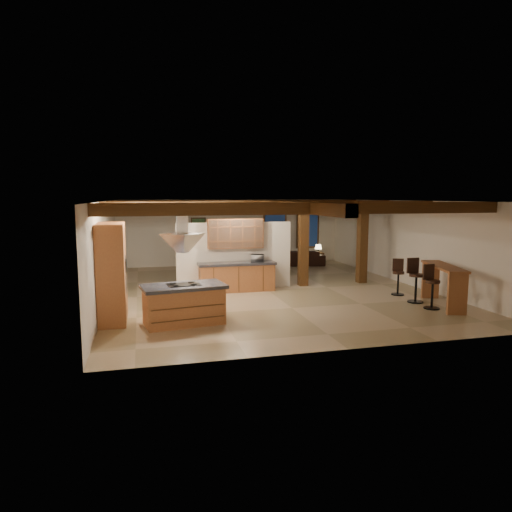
{
  "coord_description": "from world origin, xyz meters",
  "views": [
    {
      "loc": [
        -3.95,
        -14.07,
        3.03
      ],
      "look_at": [
        -0.27,
        0.5,
        1.07
      ],
      "focal_mm": 32.0,
      "sensor_mm": 36.0,
      "label": 1
    }
  ],
  "objects_px": {
    "kitchen_island": "(184,304)",
    "bar_counter": "(443,279)",
    "dining_table": "(242,268)",
    "sofa": "(298,258)"
  },
  "relations": [
    {
      "from": "sofa",
      "to": "bar_counter",
      "type": "distance_m",
      "value": 8.33
    },
    {
      "from": "dining_table",
      "to": "sofa",
      "type": "relative_size",
      "value": 0.8
    },
    {
      "from": "kitchen_island",
      "to": "dining_table",
      "type": "relative_size",
      "value": 1.12
    },
    {
      "from": "kitchen_island",
      "to": "sofa",
      "type": "xyz_separation_m",
      "value": [
        5.81,
        8.28,
        -0.15
      ]
    },
    {
      "from": "sofa",
      "to": "dining_table",
      "type": "bearing_deg",
      "value": 46.46
    },
    {
      "from": "kitchen_island",
      "to": "dining_table",
      "type": "xyz_separation_m",
      "value": [
        2.79,
        6.14,
        -0.16
      ]
    },
    {
      "from": "kitchen_island",
      "to": "dining_table",
      "type": "height_order",
      "value": "kitchen_island"
    },
    {
      "from": "kitchen_island",
      "to": "bar_counter",
      "type": "xyz_separation_m",
      "value": [
        7.17,
        0.07,
        0.29
      ]
    },
    {
      "from": "dining_table",
      "to": "sofa",
      "type": "height_order",
      "value": "sofa"
    },
    {
      "from": "sofa",
      "to": "bar_counter",
      "type": "bearing_deg",
      "value": 110.59
    }
  ]
}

